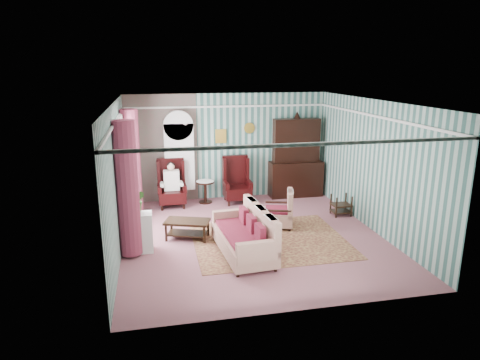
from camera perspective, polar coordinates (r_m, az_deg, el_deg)
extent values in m
plane|color=#98585E|center=(9.41, 1.68, -7.52)|extent=(6.00, 6.00, 0.00)
cube|color=#335E55|center=(11.84, -1.63, 4.48)|extent=(5.50, 0.02, 2.90)
cube|color=#335E55|center=(6.21, 8.23, -5.40)|extent=(5.50, 0.02, 2.90)
cube|color=#335E55|center=(8.76, -16.03, 0.17)|extent=(0.02, 6.00, 2.90)
cube|color=#335E55|center=(9.95, 17.35, 1.81)|extent=(0.02, 6.00, 2.90)
cube|color=silver|center=(8.73, 1.83, 10.37)|extent=(5.50, 6.00, 0.02)
cube|color=#86444F|center=(11.65, -10.39, 4.07)|extent=(1.90, 0.01, 2.90)
cube|color=silver|center=(8.77, 1.81, 8.09)|extent=(5.50, 6.00, 0.05)
cube|color=white|center=(9.31, -15.65, 1.69)|extent=(0.04, 1.50, 1.90)
cylinder|color=brown|center=(8.33, -14.82, -1.19)|extent=(0.44, 0.44, 2.60)
cylinder|color=brown|center=(10.37, -14.29, 1.96)|extent=(0.44, 0.44, 2.60)
cube|color=gold|center=(11.72, -2.58, 5.86)|extent=(0.30, 0.03, 0.38)
cube|color=white|center=(11.59, -8.07, 2.44)|extent=(0.80, 0.28, 2.24)
cube|color=black|center=(12.10, 7.52, 3.28)|extent=(1.50, 0.56, 2.36)
cube|color=black|center=(11.31, -9.11, -0.48)|extent=(0.76, 0.80, 1.25)
cube|color=black|center=(11.52, -0.39, -0.02)|extent=(0.76, 0.80, 1.25)
cylinder|color=black|center=(11.62, -4.64, -1.60)|extent=(0.50, 0.50, 0.60)
cube|color=black|center=(10.91, 13.32, -3.23)|extent=(0.45, 0.38, 0.54)
cube|color=white|center=(8.77, -13.38, -6.85)|extent=(0.55, 0.35, 0.80)
cube|color=#511B22|center=(9.21, 3.95, -8.02)|extent=(3.20, 2.60, 0.01)
cube|color=#BCAE92|center=(8.35, 0.42, -6.79)|extent=(1.05, 1.98, 1.01)
cube|color=#C4B698|center=(9.80, 5.09, -3.34)|extent=(0.89, 0.89, 1.06)
cube|color=black|center=(9.29, -7.03, -6.57)|extent=(1.05, 0.78, 0.41)
imported|color=#1F4A17|center=(8.47, -14.09, -3.36)|extent=(0.40, 0.36, 0.40)
imported|color=#21541A|center=(8.70, -13.41, -2.73)|extent=(0.28, 0.25, 0.43)
imported|color=#184E1C|center=(8.69, -13.92, -3.04)|extent=(0.25, 0.25, 0.35)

